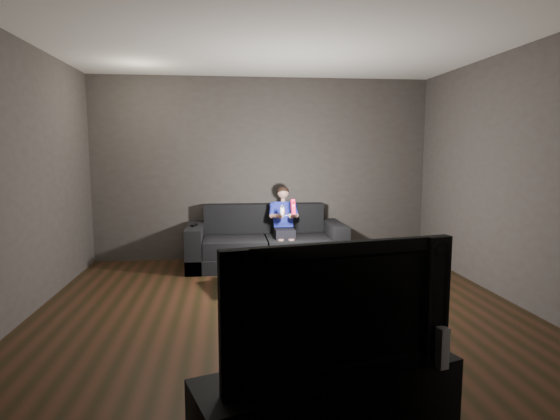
{
  "coord_description": "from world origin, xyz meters",
  "views": [
    {
      "loc": [
        -0.53,
        -4.51,
        1.62
      ],
      "look_at": [
        0.15,
        1.55,
        0.85
      ],
      "focal_mm": 30.0,
      "sensor_mm": 36.0,
      "label": 1
    }
  ],
  "objects": [
    {
      "name": "left_wall",
      "position": [
        -2.5,
        0.0,
        1.35
      ],
      "size": [
        0.04,
        5.0,
        2.7
      ],
      "primitive_type": "cube",
      "color": "#3A3532",
      "rests_on": "ground"
    },
    {
      "name": "wii_remote_red",
      "position": [
        0.32,
        1.54,
        0.89
      ],
      "size": [
        0.07,
        0.08,
        0.21
      ],
      "color": "#E51B46",
      "rests_on": "child"
    },
    {
      "name": "child",
      "position": [
        0.25,
        1.92,
        0.69
      ],
      "size": [
        0.41,
        0.5,
        1.0
      ],
      "color": "black",
      "rests_on": "sofa"
    },
    {
      "name": "coffee_table",
      "position": [
        0.04,
        1.01,
        0.33
      ],
      "size": [
        1.15,
        0.81,
        0.38
      ],
      "color": "black",
      "rests_on": "floor"
    },
    {
      "name": "tv",
      "position": [
        -0.02,
        -2.27,
        0.85
      ],
      "size": [
        1.2,
        0.4,
        0.69
      ],
      "primitive_type": "imported",
      "rotation": [
        0.0,
        0.0,
        0.2
      ],
      "color": "black",
      "rests_on": "media_console"
    },
    {
      "name": "wii_console",
      "position": [
        0.54,
        -2.27,
        0.62
      ],
      "size": [
        0.09,
        0.17,
        0.22
      ],
      "primitive_type": "cube",
      "rotation": [
        0.0,
        0.0,
        0.26
      ],
      "color": "silver",
      "rests_on": "media_console"
    },
    {
      "name": "ceiling",
      "position": [
        0.0,
        0.0,
        2.7
      ],
      "size": [
        5.0,
        5.0,
        0.02
      ],
      "primitive_type": "cube",
      "color": "white",
      "rests_on": "back_wall"
    },
    {
      "name": "nunchuk_white",
      "position": [
        0.18,
        1.54,
        0.85
      ],
      "size": [
        0.07,
        0.09,
        0.15
      ],
      "color": "silver",
      "rests_on": "child"
    },
    {
      "name": "sofa",
      "position": [
        -0.0,
        1.99,
        0.28
      ],
      "size": [
        2.2,
        0.95,
        0.85
      ],
      "color": "black",
      "rests_on": "floor"
    },
    {
      "name": "back_wall",
      "position": [
        0.0,
        2.5,
        1.35
      ],
      "size": [
        5.0,
        0.04,
        2.7
      ],
      "primitive_type": "cube",
      "color": "#3A3532",
      "rests_on": "ground"
    },
    {
      "name": "right_wall",
      "position": [
        2.5,
        0.0,
        1.35
      ],
      "size": [
        0.04,
        5.0,
        2.7
      ],
      "primitive_type": "cube",
      "color": "#3A3532",
      "rests_on": "ground"
    },
    {
      "name": "floor",
      "position": [
        0.0,
        0.0,
        0.0
      ],
      "size": [
        5.0,
        5.0,
        0.0
      ],
      "primitive_type": "plane",
      "color": "black",
      "rests_on": "ground"
    },
    {
      "name": "wii_remote_black",
      "position": [
        -0.99,
        1.91,
        0.61
      ],
      "size": [
        0.08,
        0.16,
        0.03
      ],
      "color": "black",
      "rests_on": "sofa"
    },
    {
      "name": "front_wall",
      "position": [
        0.0,
        -2.5,
        1.35
      ],
      "size": [
        5.0,
        0.04,
        2.7
      ],
      "primitive_type": "cube",
      "color": "#3A3532",
      "rests_on": "ground"
    },
    {
      "name": "media_console",
      "position": [
        -0.02,
        -2.27,
        0.25
      ],
      "size": [
        1.48,
        0.83,
        0.51
      ],
      "primitive_type": "cube",
      "rotation": [
        0.0,
        0.0,
        0.32
      ],
      "color": "black",
      "rests_on": "floor"
    }
  ]
}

